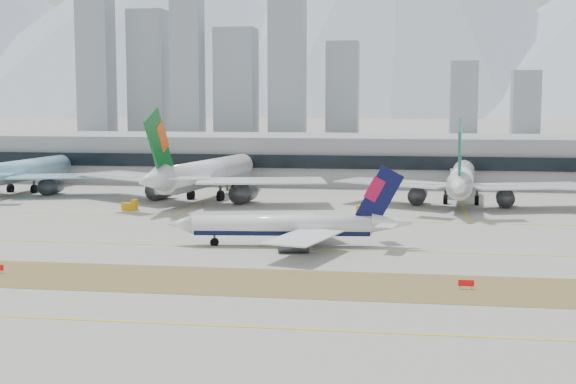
% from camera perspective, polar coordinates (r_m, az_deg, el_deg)
% --- Properties ---
extents(ground, '(3000.00, 3000.00, 0.00)m').
position_cam_1_polar(ground, '(149.14, -1.37, -3.64)').
color(ground, '#98968E').
rests_on(ground, ground).
extents(apron_markings, '(360.00, 122.22, 0.06)m').
position_cam_1_polar(apron_markings, '(97.75, -6.92, -9.16)').
color(apron_markings, olive).
rests_on(apron_markings, ground).
extents(taxiing_airliner, '(44.76, 38.68, 15.04)m').
position_cam_1_polar(taxiing_airliner, '(145.28, 0.21, -2.46)').
color(taxiing_airliner, white).
rests_on(taxiing_airliner, ground).
extents(widebody_korean, '(62.11, 60.95, 22.20)m').
position_cam_1_polar(widebody_korean, '(240.70, -18.55, 1.34)').
color(widebody_korean, '#8CC6E5').
rests_on(widebody_korean, ground).
extents(widebody_eva, '(69.61, 68.93, 25.18)m').
position_cam_1_polar(widebody_eva, '(211.98, -6.03, 1.19)').
color(widebody_eva, white).
rests_on(widebody_eva, ground).
extents(widebody_cathay, '(63.65, 62.50, 22.76)m').
position_cam_1_polar(widebody_cathay, '(206.67, 12.23, 0.76)').
color(widebody_cathay, white).
rests_on(widebody_cathay, ground).
extents(terminal, '(280.00, 43.10, 15.00)m').
position_cam_1_polar(terminal, '(261.32, 2.99, 2.41)').
color(terminal, gray).
rests_on(terminal, ground).
extents(hold_sign_right, '(2.20, 0.15, 1.35)m').
position_cam_1_polar(hold_sign_right, '(115.71, 12.55, -6.35)').
color(hold_sign_right, red).
rests_on(hold_sign_right, ground).
extents(gse_c, '(3.55, 2.00, 2.60)m').
position_cam_1_polar(gse_c, '(189.12, 5.46, -1.17)').
color(gse_c, orange).
rests_on(gse_c, ground).
extents(gse_b, '(3.55, 2.00, 2.60)m').
position_cam_1_polar(gse_b, '(196.47, -11.15, -0.98)').
color(gse_b, orange).
rests_on(gse_b, ground).
extents(city_skyline, '(342.00, 49.80, 140.00)m').
position_cam_1_polar(city_skyline, '(612.86, -3.91, 8.75)').
color(city_skyline, gray).
rests_on(city_skyline, ground).
extents(mountain_ridge, '(2830.00, 1120.00, 470.00)m').
position_cam_1_polar(mountain_ridge, '(1556.48, 9.05, 12.23)').
color(mountain_ridge, '#9EA8B7').
rests_on(mountain_ridge, ground).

